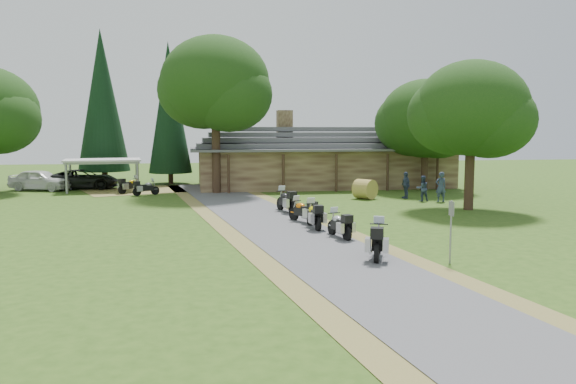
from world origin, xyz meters
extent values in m
plane|color=#2B4C15|center=(0.00, 0.00, 0.00)|extent=(120.00, 120.00, 0.00)
plane|color=#4B4B4E|center=(-0.50, 4.00, 0.00)|extent=(51.95, 51.95, 0.00)
imported|color=white|center=(-15.99, 24.14, 1.01)|extent=(4.60, 6.58, 2.02)
imported|color=black|center=(-13.02, 24.82, 1.14)|extent=(2.72, 6.04, 2.28)
imported|color=#344161|center=(11.05, 12.50, 1.12)|extent=(0.64, 0.47, 2.24)
imported|color=#344161|center=(10.01, 12.96, 0.97)|extent=(0.55, 0.40, 1.94)
imported|color=#344161|center=(9.51, 14.60, 1.05)|extent=(0.47, 0.62, 2.10)
cylinder|color=olive|center=(6.73, 14.77, 0.66)|extent=(1.77, 1.74, 1.31)
cone|color=black|center=(-6.40, 28.04, 6.00)|extent=(3.66, 3.66, 12.01)
cone|color=black|center=(-11.95, 28.76, 6.51)|extent=(4.28, 4.28, 13.03)
camera|label=1|loc=(-4.61, -20.94, 4.50)|focal=35.00mm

